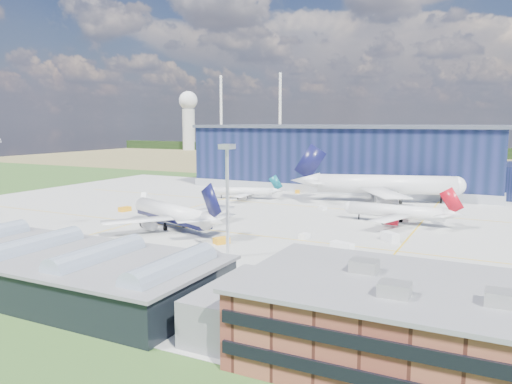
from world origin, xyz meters
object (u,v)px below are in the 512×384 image
gse_van_a (342,247)px  gse_tug_c (297,192)px  airliner_navy (172,204)px  gse_tug_a (125,209)px  car_b (105,251)px  ops_building (448,330)px  gse_tug_b (222,241)px  gse_cart_a (304,236)px  airliner_red (396,204)px  airstair (145,201)px  gse_cart_b (322,208)px  gse_van_b (390,237)px  airliner_widebody (386,175)px  hangar (358,159)px  car_a (457,326)px  light_mast_center (227,182)px  airliner_regional (244,187)px

gse_van_a → gse_tug_c: (-41.36, 77.84, -0.46)m
airliner_navy → gse_tug_a: bearing=-3.6°
car_b → gse_van_a: bearing=-41.3°
ops_building → gse_tug_b: ops_building is taller
ops_building → gse_cart_a: (-36.87, 52.20, -4.18)m
car_b → gse_tug_a: bearing=57.6°
ops_building → airliner_red: size_ratio=1.42×
ops_building → airstair: bearing=144.1°
airliner_navy → airliner_red: airliner_navy is taller
airliner_navy → gse_cart_b: (25.83, 43.45, -5.88)m
gse_cart_a → gse_van_b: size_ratio=0.61×
airliner_widebody → gse_tug_b: airliner_widebody is taller
gse_cart_a → car_b: 45.15m
airliner_red → gse_van_b: 22.07m
hangar → airliner_red: 81.43m
airliner_navy → ops_building: bearing=168.9°
gse_van_a → gse_van_b: gse_van_a is taller
car_b → airstair: bearing=52.1°
airliner_red → car_b: (-48.14, -58.82, -4.65)m
airliner_red → gse_van_a: size_ratio=6.56×
gse_tug_b → gse_van_b: size_ratio=0.73×
airliner_red → car_a: size_ratio=8.53×
car_a → gse_tug_a: bearing=79.7°
gse_cart_a → airstair: airstair is taller
ops_building → light_mast_center: (-45.01, 30.00, 10.64)m
light_mast_center → gse_cart_a: size_ratio=8.15×
ops_building → gse_cart_b: bearing=116.7°
gse_cart_a → car_b: car_b is taller
gse_tug_b → airliner_regional: bearing=142.8°
hangar → gse_tug_c: (-14.48, -32.80, -11.00)m
gse_tug_b → airliner_widebody: bearing=104.2°
ops_building → car_b: bearing=163.2°
hangar → airliner_navy: (-19.52, -107.14, -5.13)m
ops_building → airliner_regional: ops_building is taller
light_mast_center → gse_van_a: light_mast_center is taller
airliner_widebody → gse_cart_a: 63.66m
airliner_widebody → airliner_regional: (-46.91, -15.00, -5.31)m
gse_van_b → airstair: 84.00m
gse_tug_c → car_a: car_a is taller
hangar → gse_tug_c: size_ratio=51.39×
car_b → ops_building: bearing=-85.9°
gse_cart_b → gse_tug_b: bearing=-151.9°
gse_tug_c → airstair: airstair is taller
ops_building → car_b: (-69.42, 20.92, -4.18)m
airliner_red → gse_cart_a: airliner_red is taller
airliner_regional → car_b: (9.07, -79.08, -3.66)m
gse_tug_c → gse_cart_b: bearing=-80.0°
airliner_navy → gse_cart_a: (34.84, 4.54, -5.87)m
airliner_widebody → car_a: bearing=-89.9°
airliner_navy → airliner_regional: bearing=-60.1°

